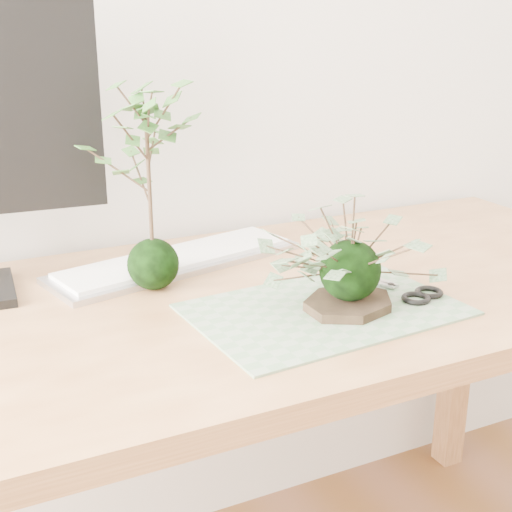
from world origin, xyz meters
The scene contains 7 objects.
desk centered at (0.04, 1.23, 0.65)m, with size 1.60×0.70×0.74m.
cutting_mat centered at (0.11, 1.11, 0.74)m, with size 0.42×0.28×0.00m, color #608862.
stone_dish centered at (0.14, 1.10, 0.75)m, with size 0.16×0.16×0.01m, color black.
ivy_kokedama centered at (0.14, 1.10, 0.85)m, with size 0.34×0.34×0.20m.
maple_kokedama centered at (-0.11, 1.32, 1.00)m, with size 0.25×0.25×0.37m.
keyboard centered at (-0.03, 1.42, 0.75)m, with size 0.51×0.25×0.02m.
scissors centered at (0.26, 1.10, 0.75)m, with size 0.10×0.20×0.01m.
Camera 1 is at (-0.45, 0.22, 1.19)m, focal length 50.00 mm.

